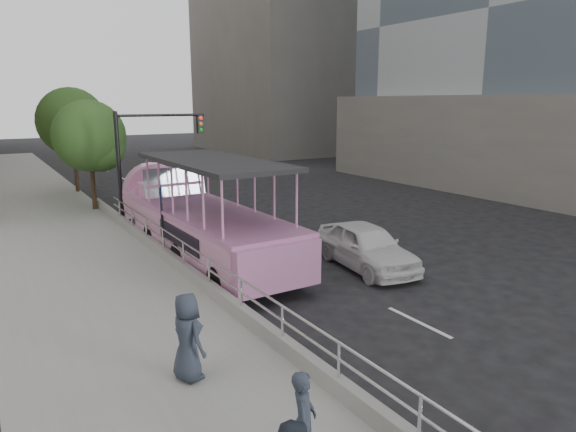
# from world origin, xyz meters

# --- Properties ---
(ground) EXTENTS (160.00, 160.00, 0.00)m
(ground) POSITION_xyz_m (0.00, 0.00, 0.00)
(ground) COLOR black
(sidewalk) EXTENTS (5.50, 80.00, 0.30)m
(sidewalk) POSITION_xyz_m (-5.75, 10.00, 0.15)
(sidewalk) COLOR #9B9A95
(sidewalk) RESTS_ON ground
(kerb_wall) EXTENTS (0.24, 30.00, 0.36)m
(kerb_wall) POSITION_xyz_m (-3.12, 2.00, 0.48)
(kerb_wall) COLOR gray
(kerb_wall) RESTS_ON sidewalk
(guardrail) EXTENTS (0.07, 22.00, 0.71)m
(guardrail) POSITION_xyz_m (-3.12, 2.00, 1.14)
(guardrail) COLOR silver
(guardrail) RESTS_ON kerb_wall
(duck_boat) EXTENTS (2.99, 11.27, 3.73)m
(duck_boat) POSITION_xyz_m (-1.62, 6.56, 1.38)
(duck_boat) COLOR black
(duck_boat) RESTS_ON ground
(car) EXTENTS (2.44, 4.79, 1.56)m
(car) POSITION_xyz_m (2.74, 2.20, 0.78)
(car) COLOR white
(car) RESTS_ON ground
(pedestrian_near) EXTENTS (0.63, 0.67, 1.54)m
(pedestrian_near) POSITION_xyz_m (-4.73, -5.26, 1.07)
(pedestrian_near) COLOR #2B323F
(pedestrian_near) RESTS_ON sidewalk
(pedestrian_far) EXTENTS (0.73, 0.96, 1.75)m
(pedestrian_far) POSITION_xyz_m (-5.26, -2.00, 1.18)
(pedestrian_far) COLOR #2B323F
(pedestrian_far) RESTS_ON sidewalk
(parking_sign) EXTENTS (0.21, 0.65, 2.99)m
(parking_sign) POSITION_xyz_m (-3.00, 6.38, 1.85)
(parking_sign) COLOR black
(parking_sign) RESTS_ON ground
(traffic_signal) EXTENTS (4.20, 0.32, 5.20)m
(traffic_signal) POSITION_xyz_m (-1.70, 12.50, 3.50)
(traffic_signal) COLOR black
(traffic_signal) RESTS_ON ground
(street_tree_near) EXTENTS (3.52, 3.52, 5.72)m
(street_tree_near) POSITION_xyz_m (-3.30, 15.93, 3.82)
(street_tree_near) COLOR #352518
(street_tree_near) RESTS_ON ground
(street_tree_far) EXTENTS (3.97, 3.97, 6.45)m
(street_tree_far) POSITION_xyz_m (-3.10, 21.93, 4.31)
(street_tree_far) COLOR #352518
(street_tree_far) RESTS_ON ground
(midrise_stone_a) EXTENTS (20.00, 20.00, 32.00)m
(midrise_stone_a) POSITION_xyz_m (26.00, 42.00, 16.00)
(midrise_stone_a) COLOR gray
(midrise_stone_a) RESTS_ON ground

